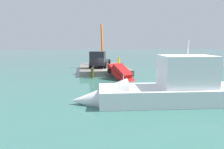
{
  "coord_description": "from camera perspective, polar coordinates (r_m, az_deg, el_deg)",
  "views": [
    {
      "loc": [
        28.03,
        -3.32,
        4.88
      ],
      "look_at": [
        2.52,
        0.5,
        0.5
      ],
      "focal_mm": 30.81,
      "sensor_mm": 36.0,
      "label": 1
    }
  ],
  "objects": [
    {
      "name": "ground",
      "position": [
        28.64,
        -1.74,
        -0.18
      ],
      "size": [
        200.0,
        200.0,
        0.0
      ],
      "primitive_type": "plane",
      "color": "#386B60"
    },
    {
      "name": "dock",
      "position": [
        32.69,
        -2.61,
        1.78
      ],
      "size": [
        11.56,
        7.77,
        0.84
      ],
      "primitive_type": "cube",
      "color": "slate",
      "rests_on": "ground"
    },
    {
      "name": "crane_truck",
      "position": [
        31.38,
        -3.7,
        4.72
      ],
      "size": [
        9.08,
        4.03,
        7.38
      ],
      "color": "black",
      "rests_on": "dock"
    },
    {
      "name": "dock_worker",
      "position": [
        29.06,
        1.99,
        3.56
      ],
      "size": [
        0.34,
        0.34,
        1.89
      ],
      "color": "black",
      "rests_on": "dock"
    },
    {
      "name": "salvaged_car",
      "position": [
        25.15,
        3.01,
        0.1
      ],
      "size": [
        4.57,
        3.69,
        3.0
      ],
      "color": "red",
      "rests_on": "ground"
    },
    {
      "name": "moored_yacht",
      "position": [
        15.98,
        12.59,
        -5.77
      ],
      "size": [
        4.61,
        15.2,
        6.42
      ],
      "color": "white",
      "rests_on": "ground"
    },
    {
      "name": "piling_near",
      "position": [
        26.33,
        -5.84,
        0.46
      ],
      "size": [
        0.4,
        0.4,
        1.42
      ],
      "primitive_type": "cylinder",
      "color": "brown",
      "rests_on": "ground"
    },
    {
      "name": "piling_mid",
      "position": [
        26.68,
        2.86,
        1.24
      ],
      "size": [
        0.44,
        0.44,
        1.99
      ],
      "primitive_type": "cylinder",
      "color": "brown",
      "rests_on": "ground"
    }
  ]
}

